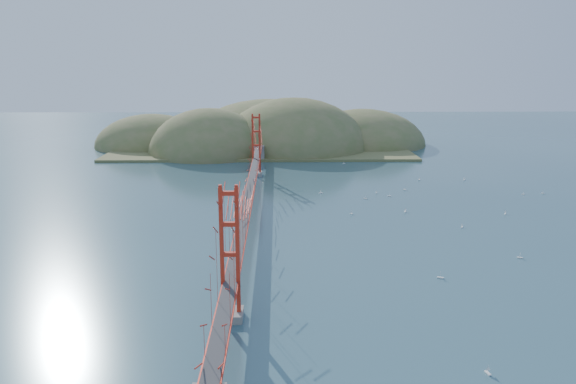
{
  "coord_description": "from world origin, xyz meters",
  "views": [
    {
      "loc": [
        4.0,
        -74.03,
        21.57
      ],
      "look_at": [
        5.38,
        0.0,
        3.93
      ],
      "focal_mm": 35.0,
      "sensor_mm": 36.0,
      "label": 1
    }
  ],
  "objects_px": {
    "sailboat_2": "(440,277)",
    "sailboat_0": "(351,213)",
    "bridge": "(248,170)",
    "sailboat_1": "(405,189)"
  },
  "relations": [
    {
      "from": "bridge",
      "to": "sailboat_2",
      "type": "height_order",
      "value": "bridge"
    },
    {
      "from": "sailboat_1",
      "to": "sailboat_0",
      "type": "xyz_separation_m",
      "value": [
        -10.9,
        -14.8,
        -0.01
      ]
    },
    {
      "from": "sailboat_1",
      "to": "sailboat_2",
      "type": "relative_size",
      "value": 0.92
    },
    {
      "from": "sailboat_2",
      "to": "sailboat_0",
      "type": "distance_m",
      "value": 24.81
    },
    {
      "from": "bridge",
      "to": "sailboat_1",
      "type": "xyz_separation_m",
      "value": [
        25.37,
        17.37,
        -6.86
      ]
    },
    {
      "from": "sailboat_2",
      "to": "sailboat_1",
      "type": "bearing_deg",
      "value": 82.67
    },
    {
      "from": "sailboat_2",
      "to": "sailboat_0",
      "type": "height_order",
      "value": "sailboat_2"
    },
    {
      "from": "sailboat_1",
      "to": "bridge",
      "type": "bearing_deg",
      "value": -145.6
    },
    {
      "from": "sailboat_1",
      "to": "sailboat_0",
      "type": "relative_size",
      "value": 1.13
    },
    {
      "from": "bridge",
      "to": "sailboat_2",
      "type": "distance_m",
      "value": 30.42
    }
  ]
}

